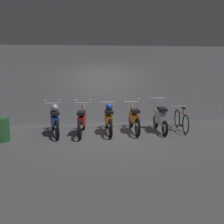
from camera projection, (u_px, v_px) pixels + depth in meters
ground_plane at (109, 135)px, 8.95m from camera, size 80.00×80.00×0.00m
back_wall at (103, 85)px, 10.63m from camera, size 16.00×0.30×3.11m
motorbike_slot_0 at (55, 119)px, 8.89m from camera, size 0.62×1.93×1.15m
motorbike_slot_1 at (82, 120)px, 8.94m from camera, size 0.59×1.95×1.15m
motorbike_slot_2 at (108, 118)px, 9.10m from camera, size 0.56×1.95×1.08m
motorbike_slot_3 at (134, 118)px, 9.27m from camera, size 0.59×1.95×1.15m
motorbike_slot_4 at (160, 117)px, 9.29m from camera, size 0.56×1.68×1.18m
bicycle at (181, 120)px, 9.51m from camera, size 0.50×1.73×0.89m
trash_bin at (1, 130)px, 8.14m from camera, size 0.50×0.50×0.75m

